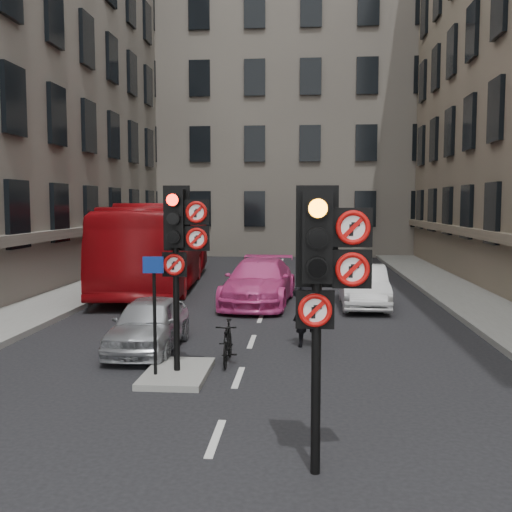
# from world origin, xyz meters

# --- Properties ---
(ground) EXTENTS (120.00, 120.00, 0.00)m
(ground) POSITION_xyz_m (0.00, 0.00, 0.00)
(ground) COLOR black
(ground) RESTS_ON ground
(pavement_left) EXTENTS (3.00, 50.00, 0.16)m
(pavement_left) POSITION_xyz_m (-7.20, 12.00, 0.08)
(pavement_left) COLOR gray
(pavement_left) RESTS_ON ground
(pavement_right) EXTENTS (3.00, 50.00, 0.16)m
(pavement_right) POSITION_xyz_m (7.20, 12.00, 0.08)
(pavement_right) COLOR gray
(pavement_right) RESTS_ON ground
(centre_island) EXTENTS (1.20, 2.00, 0.12)m
(centre_island) POSITION_xyz_m (-1.20, 5.00, 0.06)
(centre_island) COLOR gray
(centre_island) RESTS_ON ground
(building_far) EXTENTS (30.00, 14.00, 20.00)m
(building_far) POSITION_xyz_m (0.00, 38.00, 10.00)
(building_far) COLOR slate
(building_far) RESTS_ON ground
(signal_near) EXTENTS (0.91, 0.40, 3.58)m
(signal_near) POSITION_xyz_m (1.49, 0.99, 2.58)
(signal_near) COLOR black
(signal_near) RESTS_ON ground
(signal_far) EXTENTS (0.91, 0.40, 3.58)m
(signal_far) POSITION_xyz_m (-1.11, 4.99, 2.70)
(signal_far) COLOR black
(signal_far) RESTS_ON centre_island
(car_silver) EXTENTS (1.49, 3.60, 1.22)m
(car_silver) POSITION_xyz_m (-2.28, 7.00, 0.61)
(car_silver) COLOR #AFB2B7
(car_silver) RESTS_ON ground
(car_white) EXTENTS (1.48, 4.10, 1.34)m
(car_white) POSITION_xyz_m (3.18, 13.23, 0.67)
(car_white) COLOR silver
(car_white) RESTS_ON ground
(car_pink) EXTENTS (2.46, 5.29, 1.50)m
(car_pink) POSITION_xyz_m (-0.22, 13.41, 0.75)
(car_pink) COLOR #D93F8E
(car_pink) RESTS_ON ground
(bus_red) EXTENTS (3.79, 12.24, 3.36)m
(bus_red) POSITION_xyz_m (-4.50, 17.18, 1.68)
(bus_red) COLOR maroon
(bus_red) RESTS_ON ground
(motorcycle) EXTENTS (0.46, 1.51, 0.90)m
(motorcycle) POSITION_xyz_m (-0.34, 6.00, 0.45)
(motorcycle) COLOR black
(motorcycle) RESTS_ON ground
(motorcyclist) EXTENTS (0.73, 0.50, 1.93)m
(motorcyclist) POSITION_xyz_m (1.34, 7.59, 0.96)
(motorcyclist) COLOR black
(motorcyclist) RESTS_ON ground
(info_sign) EXTENTS (0.39, 0.13, 2.25)m
(info_sign) POSITION_xyz_m (-1.55, 4.67, 1.57)
(info_sign) COLOR black
(info_sign) RESTS_ON centre_island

